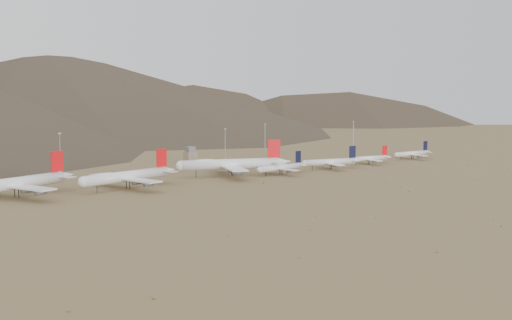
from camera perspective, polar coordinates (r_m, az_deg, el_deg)
ground at (r=415.86m, az=-0.16°, el=-2.00°), size 3000.00×3000.00×0.00m
widebody_west at (r=389.18m, az=-18.73°, el=-1.77°), size 71.13×56.77×22.09m
widebody_centre at (r=406.78m, az=-10.31°, el=-1.28°), size 68.45×53.79×20.65m
widebody_east at (r=453.34m, az=-2.03°, el=-0.32°), size 73.30×58.49×22.75m
narrowbody_a at (r=462.33m, az=2.05°, el=-0.59°), size 43.34×31.30×14.31m
narrowbody_b at (r=493.03m, az=6.05°, el=-0.15°), size 46.05×33.91×15.46m
narrowbody_c at (r=526.70m, az=9.07°, el=0.13°), size 39.26×28.50×13.00m
narrowbody_d at (r=567.34m, az=12.42°, el=0.51°), size 40.53×28.97×13.37m
control_tower at (r=530.74m, az=-5.28°, el=0.35°), size 8.00×8.00×12.00m
mast_west at (r=498.53m, az=-15.40°, el=0.79°), size 2.00×0.60×25.70m
mast_centre at (r=529.66m, az=-2.48°, el=1.32°), size 2.00×0.60×25.70m
mast_east at (r=589.50m, az=0.73°, el=1.83°), size 2.00×0.60×25.70m
mast_far_east at (r=632.85m, az=7.79°, el=2.08°), size 2.00×0.60×25.70m
desert_scrub at (r=348.95m, az=10.06°, el=-3.65°), size 444.70×178.09×0.89m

